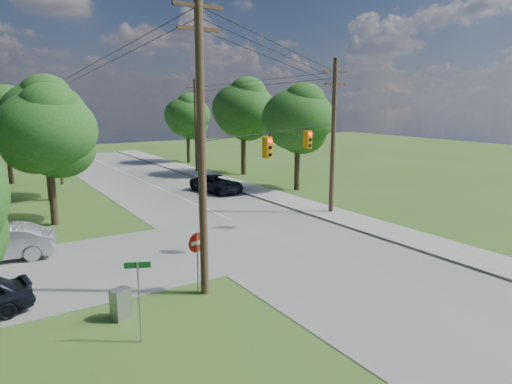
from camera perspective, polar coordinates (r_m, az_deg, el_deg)
ground at (r=21.15m, az=5.54°, el=-10.13°), size 140.00×140.00×0.00m
main_road at (r=26.07m, az=2.27°, el=-5.87°), size 10.00×100.00×0.03m
sidewalk_east at (r=30.23m, az=12.81°, el=-3.64°), size 2.60×100.00×0.12m
pole_sw at (r=17.66m, az=-6.84°, el=6.40°), size 2.00×0.32×12.00m
pole_ne at (r=31.63m, az=9.63°, el=7.09°), size 2.00×0.32×10.50m
pole_north_e at (r=50.19m, az=-7.53°, el=8.27°), size 2.00×0.32×10.00m
pole_north_w at (r=46.11m, az=-23.52°, el=7.18°), size 2.00×0.32×10.00m
power_lines at (r=30.32m, az=-5.65°, el=13.98°), size 13.93×29.62×4.93m
traffic_signals at (r=24.86m, az=4.18°, el=6.17°), size 4.91×3.27×1.05m
tree_w_near at (r=30.82m, az=-24.68°, el=6.96°), size 6.00×6.00×8.40m
tree_w_mid at (r=38.84m, az=-24.96°, el=8.61°), size 6.40×6.40×9.22m
tree_w_far at (r=48.60m, az=-28.89°, el=8.21°), size 6.00×6.00×8.73m
tree_e_near at (r=39.72m, az=5.26°, el=9.16°), size 6.20×6.20×8.81m
tree_e_mid at (r=48.27m, az=-1.61°, el=10.36°), size 6.60×6.60×9.64m
tree_e_far at (r=58.51m, az=-8.56°, el=9.44°), size 5.80×5.80×8.32m
car_main_north at (r=39.12m, az=-4.91°, el=1.03°), size 3.44×5.60×1.45m
control_cabinet at (r=17.52m, az=-16.56°, el=-13.24°), size 0.76×0.67×1.15m
do_not_enter_sign at (r=18.77m, az=-7.36°, el=-7.09°), size 0.83×0.20×2.51m
street_name_sign at (r=15.33m, az=-14.43°, el=-11.99°), size 0.77×0.36×2.75m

